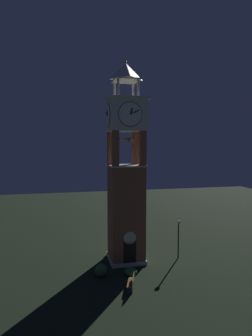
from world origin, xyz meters
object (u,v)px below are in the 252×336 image
Objects in this scene: lamp_post at (178,232)px; trash_bin at (143,242)px; clock_tower at (126,179)px; park_bench at (132,282)px.

trash_bin is (-2.18, 4.04, -2.11)m from lamp_post.
lamp_post is at bearing -7.64° from clock_tower.
clock_tower is 22.41× the size of trash_bin.
park_bench is at bearing -141.19° from lamp_post.
park_bench is 0.46× the size of lamp_post.
clock_tower reaches higher than lamp_post.
lamp_post is at bearing 38.81° from park_bench.
lamp_post reaches higher than trash_bin.
clock_tower is at bearing 172.36° from lamp_post.
park_bench is at bearing -111.96° from trash_bin.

